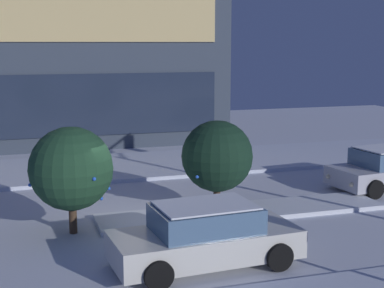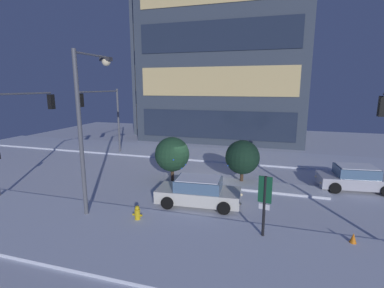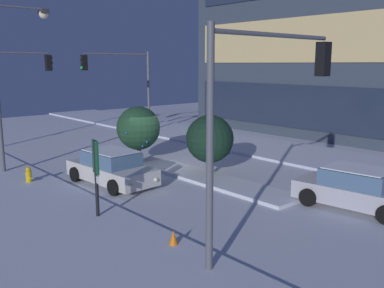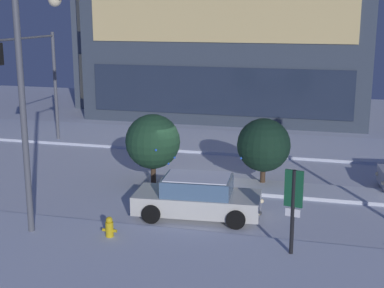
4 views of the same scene
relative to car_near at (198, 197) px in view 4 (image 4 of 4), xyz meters
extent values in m
plane|color=silver|center=(-1.04, 3.52, -0.71)|extent=(52.00, 52.00, 0.00)
cube|color=silver|center=(-1.04, -4.21, -0.64)|extent=(52.00, 5.20, 0.14)
cube|color=silver|center=(-1.04, 11.25, -0.64)|extent=(52.00, 5.20, 0.14)
cube|color=silver|center=(2.44, 3.61, -0.64)|extent=(9.00, 1.80, 0.14)
cube|color=#232D42|center=(-2.55, 15.60, 1.53)|extent=(16.47, 0.10, 2.99)
cube|color=#E5C67F|center=(-2.55, 15.60, 6.02)|extent=(16.47, 0.10, 2.99)
cube|color=#F9E09E|center=(-9.07, 19.22, 1.72)|extent=(9.12, 0.10, 3.24)
cube|color=#F9E09E|center=(-9.07, 19.22, 6.58)|extent=(9.12, 0.10, 3.24)
cube|color=silver|center=(0.00, 0.00, -0.18)|extent=(4.55, 2.14, 0.66)
cube|color=slate|center=(0.00, 0.00, 0.43)|extent=(2.50, 1.81, 0.60)
cube|color=white|center=(0.00, 0.00, 0.76)|extent=(2.32, 1.69, 0.04)
sphere|color=#F9E5B2|center=(2.18, 0.78, -0.21)|extent=(0.16, 0.16, 0.16)
sphere|color=#F9E5B2|center=(2.27, -0.46, -0.21)|extent=(0.16, 0.16, 0.16)
cylinder|color=black|center=(1.39, 1.02, -0.38)|extent=(0.67, 0.27, 0.66)
cylinder|color=black|center=(1.52, -0.80, -0.38)|extent=(0.67, 0.27, 0.66)
cylinder|color=black|center=(-1.53, 0.80, -0.38)|extent=(0.67, 0.27, 0.66)
cylinder|color=black|center=(-1.39, -1.02, -0.38)|extent=(0.67, 0.27, 0.66)
sphere|color=#F9E5B2|center=(6.56, 4.12, -0.21)|extent=(0.16, 0.16, 0.16)
sphere|color=#F9E5B2|center=(6.41, 5.39, -0.21)|extent=(0.16, 0.16, 0.16)
cylinder|color=#565960|center=(-10.39, 9.45, 2.30)|extent=(0.18, 0.18, 6.02)
cylinder|color=#565960|center=(-10.39, 6.88, 5.11)|extent=(0.12, 5.14, 0.12)
cylinder|color=#565960|center=(-4.86, -2.98, 3.22)|extent=(0.20, 0.20, 7.87)
sphere|color=#F9E5B2|center=(-4.84, -0.57, 6.78)|extent=(0.44, 0.44, 0.44)
cylinder|color=gold|center=(-2.20, -2.78, -0.40)|extent=(0.26, 0.26, 0.63)
sphere|color=gold|center=(-2.20, -2.78, -0.02)|extent=(0.22, 0.22, 0.22)
cylinder|color=gold|center=(-2.38, -2.78, -0.37)|extent=(0.12, 0.10, 0.10)
cylinder|color=gold|center=(-2.02, -2.78, -0.37)|extent=(0.12, 0.10, 0.10)
cylinder|color=black|center=(3.51, -2.62, 0.64)|extent=(0.12, 0.12, 2.71)
cube|color=#144C2D|center=(3.51, -2.62, 1.45)|extent=(0.55, 0.17, 1.11)
cube|color=white|center=(3.51, -2.62, 0.71)|extent=(0.44, 0.14, 0.24)
cylinder|color=#473323|center=(1.78, 4.18, -0.31)|extent=(0.22, 0.22, 0.80)
sphere|color=black|center=(1.78, 4.18, 1.03)|extent=(2.22, 2.22, 2.22)
sphere|color=blue|center=(2.17, 4.96, 0.32)|extent=(0.10, 0.10, 0.10)
sphere|color=blue|center=(1.51, 5.27, 0.99)|extent=(0.10, 0.10, 0.10)
sphere|color=blue|center=(0.94, 3.60, 0.56)|extent=(0.10, 0.10, 0.10)
sphere|color=blue|center=(1.57, 5.14, 0.49)|extent=(0.10, 0.10, 0.10)
sphere|color=blue|center=(2.51, 4.72, 0.37)|extent=(0.10, 0.10, 0.10)
cylinder|color=#473323|center=(-2.75, 3.31, -0.29)|extent=(0.22, 0.22, 0.85)
sphere|color=#1E4228|center=(-2.75, 3.31, 1.12)|extent=(2.29, 2.29, 2.29)
sphere|color=blue|center=(-1.76, 3.14, 0.53)|extent=(0.10, 0.10, 0.10)
sphere|color=blue|center=(-3.84, 3.29, 0.74)|extent=(0.10, 0.10, 0.10)
sphere|color=blue|center=(-2.27, 2.26, 1.03)|extent=(0.10, 0.10, 0.10)
sphere|color=blue|center=(-3.46, 3.66, 0.27)|extent=(0.10, 0.10, 0.10)
sphere|color=blue|center=(-3.53, 4.16, 1.10)|extent=(0.10, 0.10, 0.10)
sphere|color=blue|center=(-1.99, 3.02, 0.29)|extent=(0.10, 0.10, 0.10)
camera|label=1|loc=(-4.12, -12.27, 4.48)|focal=53.93mm
camera|label=2|loc=(3.83, -13.92, 5.54)|focal=26.70mm
camera|label=3|loc=(15.84, -9.24, 4.45)|focal=40.01mm
camera|label=4|loc=(4.47, -18.16, 6.46)|focal=52.10mm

